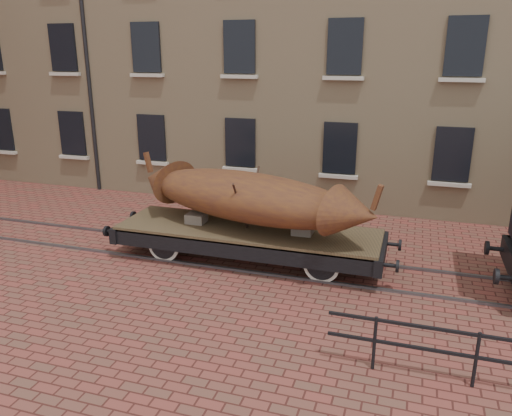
% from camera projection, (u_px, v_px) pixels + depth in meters
% --- Properties ---
extents(ground, '(90.00, 90.00, 0.00)m').
position_uv_depth(ground, '(268.00, 263.00, 12.96)').
color(ground, brown).
extents(warehouse_cream, '(40.00, 10.19, 14.00)m').
position_uv_depth(warehouse_cream, '(418.00, 4.00, 19.08)').
color(warehouse_cream, '#D1B283').
rests_on(warehouse_cream, ground).
extents(rail_track, '(30.00, 1.52, 0.06)m').
position_uv_depth(rail_track, '(268.00, 262.00, 12.95)').
color(rail_track, '#59595E').
rests_on(rail_track, ground).
extents(flatcar_wagon, '(7.64, 2.07, 1.15)m').
position_uv_depth(flatcar_wagon, '(248.00, 235.00, 12.90)').
color(flatcar_wagon, brown).
rests_on(flatcar_wagon, ground).
extents(iron_boat, '(6.91, 3.38, 1.65)m').
position_uv_depth(iron_boat, '(247.00, 196.00, 12.60)').
color(iron_boat, brown).
rests_on(iron_boat, flatcar_wagon).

